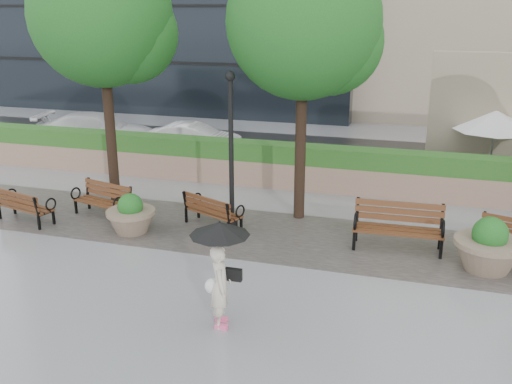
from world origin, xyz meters
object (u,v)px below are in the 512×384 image
(lamppost, at_px, (231,161))
(planter_left, at_px, (131,217))
(bench_3, at_px, (397,237))
(car_left, at_px, (99,131))
(bench_0, at_px, (26,212))
(bench_2, at_px, (213,218))
(pedestrian, at_px, (220,264))
(car_right, at_px, (194,139))
(bench_1, at_px, (103,207))
(planter_right, at_px, (488,250))

(lamppost, bearing_deg, planter_left, -153.80)
(bench_3, bearing_deg, car_left, 147.85)
(bench_0, xyz_separation_m, bench_2, (4.79, 1.04, -0.01))
(planter_left, distance_m, pedestrian, 5.03)
(bench_2, relative_size, car_right, 0.47)
(bench_1, bearing_deg, lamppost, 20.11)
(bench_2, bearing_deg, car_right, -40.46)
(lamppost, distance_m, car_right, 7.71)
(bench_2, distance_m, car_left, 10.00)
(bench_3, bearing_deg, pedestrian, -125.42)
(bench_1, bearing_deg, bench_0, -136.24)
(car_left, height_order, pedestrian, pedestrian)
(bench_1, relative_size, car_right, 0.48)
(planter_right, xyz_separation_m, pedestrian, (-4.64, -3.66, 0.69))
(bench_1, distance_m, car_right, 6.95)
(bench_2, relative_size, planter_right, 1.19)
(bench_0, xyz_separation_m, car_right, (1.44, 7.87, 0.34))
(bench_0, relative_size, planter_left, 1.44)
(bench_3, relative_size, planter_left, 1.70)
(bench_0, bearing_deg, bench_1, -137.26)
(bench_0, distance_m, lamppost, 5.57)
(car_right, xyz_separation_m, pedestrian, (5.15, -11.14, 0.57))
(car_right, bearing_deg, bench_3, -136.99)
(planter_left, bearing_deg, bench_3, 7.18)
(bench_2, xyz_separation_m, pedestrian, (1.80, -4.32, 0.91))
(bench_0, bearing_deg, pedestrian, 167.60)
(bench_1, height_order, bench_2, bench_1)
(bench_3, xyz_separation_m, planter_right, (1.88, -0.56, 0.15))
(car_left, bearing_deg, bench_0, -172.95)
(bench_2, distance_m, planter_right, 6.48)
(car_left, bearing_deg, planter_right, -129.51)
(bench_1, xyz_separation_m, bench_3, (7.64, 0.00, 0.06))
(planter_right, relative_size, car_left, 0.30)
(bench_1, height_order, car_left, car_left)
(planter_right, bearing_deg, bench_3, 163.49)
(planter_left, distance_m, car_left, 9.47)
(pedestrian, bearing_deg, planter_right, -70.48)
(bench_2, xyz_separation_m, lamppost, (0.44, 0.20, 1.46))
(bench_3, relative_size, pedestrian, 1.07)
(lamppost, bearing_deg, bench_2, -155.64)
(bench_2, height_order, planter_right, planter_right)
(bench_3, height_order, planter_left, bench_3)
(bench_3, bearing_deg, bench_0, -176.53)
(pedestrian, bearing_deg, bench_3, -51.90)
(bench_1, distance_m, planter_left, 1.51)
(bench_3, relative_size, planter_right, 1.44)
(bench_0, bearing_deg, car_right, -86.35)
(lamppost, distance_m, car_left, 10.25)
(bench_1, xyz_separation_m, bench_2, (3.08, 0.11, -0.01))
(bench_0, height_order, planter_right, planter_right)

